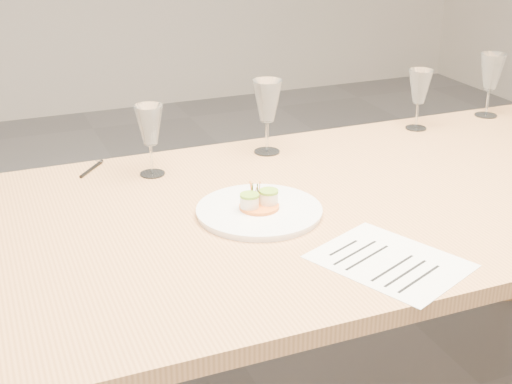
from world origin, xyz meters
name	(u,v)px	position (x,y,z in m)	size (l,w,h in m)	color
dining_table	(298,229)	(0.00, 0.00, 0.68)	(2.40, 1.00, 0.75)	tan
dinner_plate	(259,210)	(-0.11, -0.01, 0.76)	(0.30, 0.30, 0.08)	white
recipe_sheet	(389,261)	(0.05, -0.34, 0.75)	(0.33, 0.36, 0.00)	white
ballpoint_pen	(92,169)	(-0.43, 0.43, 0.75)	(0.08, 0.10, 0.01)	black
wine_glass_0	(149,127)	(-0.28, 0.33, 0.89)	(0.08, 0.08, 0.20)	white
wine_glass_1	(267,102)	(0.08, 0.38, 0.90)	(0.09, 0.09, 0.22)	white
wine_glass_2	(420,88)	(0.61, 0.40, 0.89)	(0.08, 0.08, 0.19)	white
wine_glass_3	(491,73)	(0.91, 0.42, 0.90)	(0.09, 0.09, 0.21)	white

